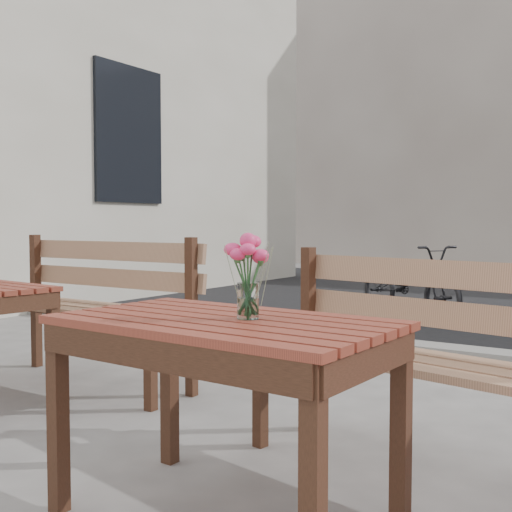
{
  "coord_description": "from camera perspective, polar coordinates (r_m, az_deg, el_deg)",
  "views": [
    {
      "loc": [
        1.08,
        -1.73,
        1.04
      ],
      "look_at": [
        -0.13,
        0.12,
        0.92
      ],
      "focal_mm": 45.0,
      "sensor_mm": 36.0,
      "label": 1
    }
  ],
  "objects": [
    {
      "name": "main_vase",
      "position": [
        2.17,
        -0.72,
        -0.86
      ],
      "size": [
        0.16,
        0.16,
        0.29
      ],
      "color": "white",
      "rests_on": "main_table"
    },
    {
      "name": "second_bench",
      "position": [
        4.27,
        -13.99,
        -3.12
      ],
      "size": [
        1.57,
        0.47,
        0.97
      ],
      "rotation": [
        0.0,
        0.0,
        -0.0
      ],
      "color": "#90664A",
      "rests_on": "ground"
    },
    {
      "name": "main_bench",
      "position": [
        2.77,
        14.76,
        -6.89
      ],
      "size": [
        1.57,
        0.73,
        0.94
      ],
      "rotation": [
        0.0,
        0.0,
        -0.19
      ],
      "color": "#90664A",
      "rests_on": "ground"
    },
    {
      "name": "bicycle",
      "position": [
        7.24,
        13.52,
        -2.14
      ],
      "size": [
        1.59,
        1.18,
        0.8
      ],
      "primitive_type": "imported",
      "rotation": [
        0.0,
        0.0,
        1.08
      ],
      "color": "black",
      "rests_on": "ground"
    },
    {
      "name": "main_table",
      "position": [
        2.23,
        -2.9,
        -8.51
      ],
      "size": [
        1.18,
        0.72,
        0.71
      ],
      "rotation": [
        0.0,
        0.0,
        -0.05
      ],
      "color": "maroon",
      "rests_on": "ground"
    }
  ]
}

